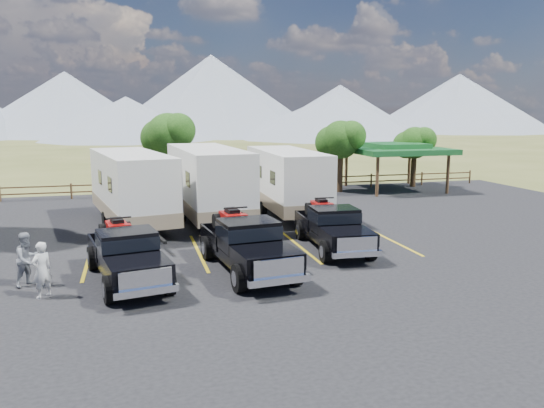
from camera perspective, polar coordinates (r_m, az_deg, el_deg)
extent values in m
plane|color=#484F21|center=(17.10, 0.51, -8.28)|extent=(320.00, 320.00, 0.00)
cube|color=black|center=(19.88, -1.79, -5.60)|extent=(44.00, 34.00, 0.04)
cube|color=gold|center=(20.44, -19.15, -5.66)|extent=(0.12, 5.50, 0.01)
cube|color=gold|center=(20.50, -7.90, -5.15)|extent=(0.12, 5.50, 0.01)
cube|color=gold|center=(21.32, 2.86, -4.47)|extent=(0.12, 5.50, 0.01)
cube|color=gold|center=(22.82, 12.50, -3.73)|extent=(0.12, 5.50, 0.01)
cylinder|color=black|center=(35.49, 7.32, 3.49)|extent=(0.39, 0.39, 2.80)
sphere|color=#1A4210|center=(35.31, 7.39, 6.88)|extent=(2.52, 2.52, 2.52)
sphere|color=#1A4210|center=(35.09, 8.51, 7.27)|extent=(1.98, 1.98, 1.98)
sphere|color=#1A4210|center=(35.51, 6.39, 6.62)|extent=(2.16, 2.16, 2.16)
cylinder|color=black|center=(39.02, 14.97, 3.61)|extent=(0.38, 0.38, 2.52)
sphere|color=#1A4210|center=(38.86, 15.09, 6.38)|extent=(2.24, 2.24, 2.24)
sphere|color=#1A4210|center=(38.75, 16.03, 6.68)|extent=(1.76, 1.76, 1.76)
sphere|color=#1A4210|center=(38.96, 14.25, 6.19)|extent=(1.92, 1.92, 1.92)
cylinder|color=black|center=(34.95, -10.96, 3.52)|extent=(0.41, 0.41, 3.08)
sphere|color=#1A4210|center=(34.77, -11.09, 7.30)|extent=(2.80, 2.80, 2.80)
sphere|color=#1A4210|center=(34.31, -10.04, 7.81)|extent=(2.20, 2.20, 2.20)
sphere|color=#1A4210|center=(35.19, -12.04, 6.98)|extent=(2.40, 2.40, 2.40)
cylinder|color=brown|center=(35.36, -27.23, 0.97)|extent=(0.12, 0.12, 1.00)
cylinder|color=brown|center=(34.71, -20.78, 1.28)|extent=(0.12, 0.12, 1.00)
cylinder|color=brown|center=(34.51, -14.16, 1.58)|extent=(0.12, 0.12, 1.00)
cylinder|color=brown|center=(34.77, -7.56, 1.86)|extent=(0.12, 0.12, 1.00)
cylinder|color=brown|center=(35.49, -1.14, 2.11)|extent=(0.12, 0.12, 1.00)
cylinder|color=brown|center=(36.63, 4.96, 2.32)|extent=(0.12, 0.12, 1.00)
cylinder|color=brown|center=(38.16, 10.63, 2.49)|extent=(0.12, 0.12, 1.00)
cylinder|color=brown|center=(40.03, 15.81, 2.63)|extent=(0.12, 0.12, 1.00)
cylinder|color=brown|center=(42.20, 20.50, 2.73)|extent=(0.12, 0.12, 1.00)
cube|color=brown|center=(35.08, -4.32, 1.90)|extent=(36.00, 0.06, 0.08)
cube|color=brown|center=(35.03, -4.32, 2.55)|extent=(36.00, 0.06, 0.08)
cylinder|color=brown|center=(33.84, 11.26, 2.89)|extent=(0.20, 0.20, 2.60)
cylinder|color=brown|center=(38.36, 7.99, 3.81)|extent=(0.20, 0.20, 2.60)
cylinder|color=brown|center=(36.30, 18.39, 3.05)|extent=(0.20, 0.20, 2.60)
cylinder|color=brown|center=(40.55, 14.54, 3.91)|extent=(0.20, 0.20, 2.60)
cube|color=#1A5C28|center=(37.05, 13.14, 5.68)|extent=(6.20, 6.20, 0.35)
cube|color=#1A5C28|center=(37.03, 13.15, 6.14)|extent=(3.50, 3.50, 0.35)
cone|color=gray|center=(128.41, -21.26, 10.04)|extent=(44.00, 44.00, 14.00)
cone|color=gray|center=(125.06, -6.51, 11.58)|extent=(52.00, 52.00, 18.00)
cone|color=gray|center=(139.81, 7.29, 10.16)|extent=(40.00, 40.00, 12.00)
cone|color=gray|center=(151.33, 19.38, 10.23)|extent=(50.00, 50.00, 15.00)
cone|color=gray|center=(102.68, -15.37, 8.87)|extent=(32.00, 32.00, 8.00)
cone|color=gray|center=(107.13, 6.82, 9.45)|extent=(40.00, 40.00, 9.00)
cube|color=black|center=(17.39, -15.28, -6.25)|extent=(2.59, 5.35, 0.32)
cube|color=black|center=(15.66, -14.18, -6.72)|extent=(2.00, 1.92, 0.45)
cube|color=black|center=(17.12, -15.32, -4.25)|extent=(1.93, 1.70, 0.90)
cube|color=black|center=(17.08, -15.34, -3.82)|extent=(1.97, 1.76, 0.41)
cube|color=black|center=(18.87, -16.22, -4.24)|extent=(2.10, 2.45, 0.50)
cube|color=silver|center=(14.81, -13.45, -7.85)|extent=(1.43, 0.34, 0.50)
cube|color=silver|center=(14.87, -13.35, -9.16)|extent=(1.76, 0.49, 0.20)
cube|color=silver|center=(19.98, -16.69, -4.37)|extent=(1.76, 0.47, 0.20)
cylinder|color=black|center=(15.63, -17.14, -8.81)|extent=(0.42, 0.85, 0.81)
cylinder|color=black|center=(15.93, -11.05, -8.18)|extent=(0.42, 0.85, 0.81)
cylinder|color=black|center=(19.02, -18.76, -5.54)|extent=(0.42, 0.85, 0.81)
cylinder|color=black|center=(19.27, -13.75, -5.09)|extent=(0.42, 0.85, 0.81)
cube|color=#8A0807|center=(18.73, -16.31, -2.43)|extent=(0.84, 1.27, 0.32)
cube|color=black|center=(18.69, -16.34, -1.76)|extent=(0.48, 0.73, 0.16)
cube|color=#8A0807|center=(18.24, -16.06, -2.47)|extent=(0.77, 0.44, 0.20)
cylinder|color=black|center=(18.26, -16.16, -1.44)|extent=(0.81, 0.20, 0.05)
cylinder|color=black|center=(18.24, -17.28, -3.40)|extent=(0.32, 0.54, 0.50)
cylinder|color=black|center=(18.36, -14.78, -3.18)|extent=(0.32, 0.54, 0.50)
cylinder|color=black|center=(19.19, -17.72, -2.76)|extent=(0.32, 0.54, 0.50)
cylinder|color=black|center=(19.31, -15.34, -2.57)|extent=(0.32, 0.54, 0.50)
cube|color=black|center=(17.83, -2.65, -5.37)|extent=(2.36, 5.63, 0.35)
cube|color=black|center=(16.05, -0.57, -5.78)|extent=(2.02, 1.92, 0.48)
cube|color=black|center=(17.55, -2.55, -3.28)|extent=(1.96, 1.69, 0.96)
cube|color=black|center=(17.52, -2.56, -2.83)|extent=(2.00, 1.75, 0.43)
cube|color=black|center=(19.36, -4.29, -3.34)|extent=(2.09, 2.49, 0.53)
cube|color=silver|center=(15.19, 0.74, -6.88)|extent=(1.54, 0.25, 0.53)
cube|color=silver|center=(15.25, 0.82, -8.26)|extent=(1.89, 0.38, 0.21)
cube|color=silver|center=(20.51, -5.21, -3.52)|extent=(1.89, 0.36, 0.21)
cylinder|color=black|center=(15.87, -3.57, -7.97)|extent=(0.38, 0.89, 0.86)
cylinder|color=black|center=(16.48, 2.47, -7.28)|extent=(0.38, 0.89, 0.86)
cylinder|color=black|center=(19.39, -6.98, -4.69)|extent=(0.38, 0.89, 0.86)
cylinder|color=black|center=(19.89, -1.92, -4.25)|extent=(0.38, 0.89, 0.86)
cube|color=#8A0807|center=(19.22, -4.31, -1.46)|extent=(0.81, 1.31, 0.34)
cube|color=black|center=(19.17, -4.32, -0.76)|extent=(0.46, 0.76, 0.17)
cube|color=#8A0807|center=(18.70, -3.85, -1.47)|extent=(0.80, 0.42, 0.21)
cylinder|color=black|center=(18.73, -3.95, -0.41)|extent=(0.87, 0.15, 0.06)
cylinder|color=black|center=(18.64, -5.10, -2.43)|extent=(0.31, 0.56, 0.54)
cylinder|color=black|center=(18.89, -2.58, -2.24)|extent=(0.31, 0.56, 0.54)
cylinder|color=black|center=(19.64, -5.96, -1.81)|extent=(0.31, 0.56, 0.54)
cylinder|color=black|center=(19.88, -3.55, -1.63)|extent=(0.31, 0.56, 0.54)
cube|color=black|center=(20.78, 6.56, -3.31)|extent=(1.96, 5.22, 0.32)
cube|color=black|center=(19.11, 8.17, -3.50)|extent=(1.82, 1.72, 0.45)
cube|color=black|center=(20.54, 6.69, -1.62)|extent=(1.77, 1.50, 0.90)
cube|color=black|center=(20.51, 6.70, -1.25)|extent=(1.81, 1.56, 0.41)
cube|color=black|center=(22.23, 5.29, -1.75)|extent=(1.85, 2.26, 0.50)
cube|color=silver|center=(18.28, 9.13, -4.28)|extent=(1.44, 0.16, 0.50)
cube|color=silver|center=(18.32, 9.16, -5.36)|extent=(1.77, 0.27, 0.20)
cube|color=silver|center=(23.31, 4.52, -1.95)|extent=(1.77, 0.25, 0.20)
cylinder|color=black|center=(18.92, 5.77, -5.13)|extent=(0.32, 0.82, 0.81)
cylinder|color=black|center=(19.48, 10.55, -4.81)|extent=(0.32, 0.82, 0.81)
cylinder|color=black|center=(22.25, 3.07, -2.80)|extent=(0.32, 0.82, 0.81)
cylinder|color=black|center=(22.72, 7.21, -2.59)|extent=(0.32, 0.82, 0.81)
cube|color=#8A0807|center=(22.12, 5.32, -0.21)|extent=(0.70, 1.21, 0.32)
cube|color=black|center=(22.08, 5.33, 0.36)|extent=(0.40, 0.70, 0.16)
cube|color=#8A0807|center=(21.64, 5.70, -0.21)|extent=(0.74, 0.36, 0.20)
cylinder|color=black|center=(21.67, 5.64, 0.66)|extent=(0.81, 0.10, 0.05)
cylinder|color=black|center=(21.57, 4.66, -0.95)|extent=(0.26, 0.52, 0.50)
cylinder|color=black|center=(21.81, 6.70, -0.87)|extent=(0.26, 0.52, 0.50)
cylinder|color=black|center=(22.51, 3.96, -0.48)|extent=(0.26, 0.52, 0.50)
cylinder|color=black|center=(22.73, 5.93, -0.41)|extent=(0.26, 0.52, 0.50)
cube|color=silver|center=(25.33, -14.87, 2.13)|extent=(4.01, 8.27, 2.85)
cube|color=#82725A|center=(25.50, -14.76, -0.34)|extent=(4.05, 8.31, 0.63)
cube|color=black|center=(23.14, -17.06, 2.02)|extent=(0.20, 0.94, 0.63)
cube|color=black|center=(23.66, -10.92, 2.45)|extent=(0.20, 0.94, 0.63)
cylinder|color=black|center=(25.71, -17.45, -1.59)|extent=(0.40, 0.78, 0.74)
cylinder|color=black|center=(26.14, -12.29, -1.17)|extent=(0.40, 0.78, 0.74)
cube|color=black|center=(20.86, -12.06, -3.52)|extent=(0.49, 1.89, 0.11)
cube|color=silver|center=(25.72, -6.92, 2.69)|extent=(3.23, 8.41, 2.97)
cube|color=#82725A|center=(25.89, -6.86, 0.16)|extent=(3.26, 8.46, 0.66)
cube|color=black|center=(23.43, -9.06, 2.66)|extent=(0.09, 0.99, 0.66)
cube|color=black|center=(24.02, -2.78, 2.95)|extent=(0.09, 0.99, 0.66)
cylinder|color=black|center=(26.09, -9.65, -1.07)|extent=(0.33, 0.79, 0.77)
cylinder|color=black|center=(26.59, -4.38, -0.75)|extent=(0.33, 0.79, 0.77)
cube|color=black|center=(21.09, -3.91, -3.11)|extent=(0.27, 1.98, 0.11)
cube|color=silver|center=(27.12, 1.58, 2.85)|extent=(2.51, 7.74, 2.78)
cube|color=#82725A|center=(27.28, 1.57, 0.60)|extent=(2.54, 7.78, 0.62)
cube|color=black|center=(24.91, 0.05, 2.87)|extent=(0.03, 0.93, 0.62)
cube|color=black|center=(25.65, 5.47, 3.03)|extent=(0.03, 0.93, 0.62)
cylinder|color=black|center=(27.37, -0.95, -0.46)|extent=(0.26, 0.72, 0.72)
cylinder|color=black|center=(28.00, 3.68, -0.25)|extent=(0.26, 0.72, 0.72)
cube|color=black|center=(22.86, 4.89, -2.19)|extent=(0.13, 1.85, 0.10)
imported|color=silver|center=(16.68, -23.52, -6.51)|extent=(0.72, 0.69, 1.65)
imported|color=gray|center=(17.96, -24.82, -5.40)|extent=(1.03, 1.03, 1.68)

